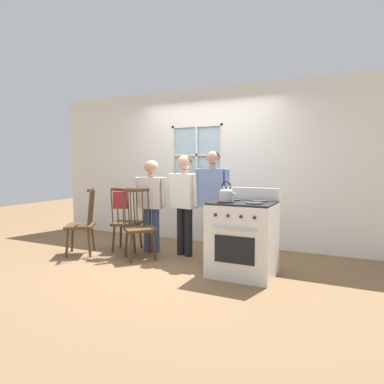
# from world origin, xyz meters

# --- Properties ---
(ground_plane) EXTENTS (16.00, 16.00, 0.00)m
(ground_plane) POSITION_xyz_m (0.00, 0.00, 0.00)
(ground_plane) COLOR brown
(wall_back) EXTENTS (6.40, 0.16, 2.70)m
(wall_back) POSITION_xyz_m (0.01, 1.40, 1.34)
(wall_back) COLOR silver
(wall_back) RESTS_ON ground_plane
(chair_by_window) EXTENTS (0.52, 0.50, 1.02)m
(chair_by_window) POSITION_xyz_m (-0.97, 0.27, 0.45)
(chair_by_window) COLOR #4C331E
(chair_by_window) RESTS_ON ground_plane
(chair_near_wall) EXTENTS (0.56, 0.57, 1.02)m
(chair_near_wall) POSITION_xyz_m (-1.46, -0.21, 0.45)
(chair_near_wall) COLOR #4C331E
(chair_near_wall) RESTS_ON ground_plane
(chair_center_cluster) EXTENTS (0.58, 0.58, 1.02)m
(chair_center_cluster) POSITION_xyz_m (-0.53, -0.02, 0.45)
(chair_center_cluster) COLOR #4C331E
(chair_center_cluster) RESTS_ON ground_plane
(person_elderly_left) EXTENTS (0.52, 0.27, 1.45)m
(person_elderly_left) POSITION_xyz_m (-0.57, 0.38, 0.87)
(person_elderly_left) COLOR #384766
(person_elderly_left) RESTS_ON ground_plane
(person_teen_center) EXTENTS (0.56, 0.30, 1.52)m
(person_teen_center) POSITION_xyz_m (0.00, 0.41, 0.93)
(person_teen_center) COLOR black
(person_teen_center) RESTS_ON ground_plane
(person_adult_right) EXTENTS (0.52, 0.23, 1.57)m
(person_adult_right) POSITION_xyz_m (0.47, 0.38, 0.94)
(person_adult_right) COLOR #2D3347
(person_adult_right) RESTS_ON ground_plane
(stove) EXTENTS (0.79, 0.68, 1.08)m
(stove) POSITION_xyz_m (1.07, -0.10, 0.47)
(stove) COLOR white
(stove) RESTS_ON ground_plane
(kettle) EXTENTS (0.21, 0.17, 0.25)m
(kettle) POSITION_xyz_m (0.90, -0.23, 1.02)
(kettle) COLOR #B7B7BC
(kettle) RESTS_ON stove
(potted_plant) EXTENTS (0.12, 0.11, 0.27)m
(potted_plant) POSITION_xyz_m (-0.07, 1.31, 1.11)
(potted_plant) COLOR #42474C
(potted_plant) RESTS_ON wall_back
(handbag) EXTENTS (0.24, 0.23, 0.31)m
(handbag) POSITION_xyz_m (-0.90, 0.04, 0.85)
(handbag) COLOR maroon
(handbag) RESTS_ON chair_by_window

